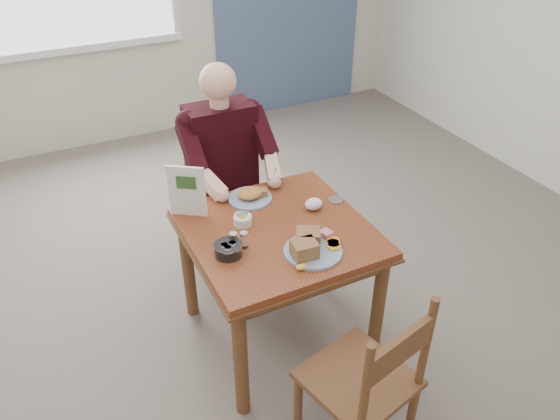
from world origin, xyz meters
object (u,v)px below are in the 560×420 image
chair_far (224,199)px  chair_near (366,384)px  table (278,246)px  near_plate (310,246)px  diner (226,159)px  far_plate (251,195)px

chair_far → chair_near: same height
table → near_plate: (0.05, -0.24, 0.15)m
near_plate → diner: bearing=93.2°
table → diner: size_ratio=0.66×
near_plate → far_plate: near_plate is taller
chair_near → far_plate: bearing=90.6°
table → chair_near: size_ratio=0.97×
table → diner: 0.73m
table → far_plate: 0.35m
diner → near_plate: diner is taller
chair_far → table: bearing=-90.0°
near_plate → chair_far: bearing=92.9°
chair_far → near_plate: (0.05, -1.04, 0.31)m
chair_near → near_plate: (0.05, 0.60, 0.31)m
table → chair_far: chair_far is taller
chair_far → chair_near: size_ratio=1.00×
chair_far → near_plate: 1.09m
chair_far → chair_near: bearing=-89.9°
table → chair_far: size_ratio=0.97×
far_plate → diner: bearing=88.4°
table → near_plate: bearing=-77.8°
chair_far → near_plate: bearing=-87.1°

